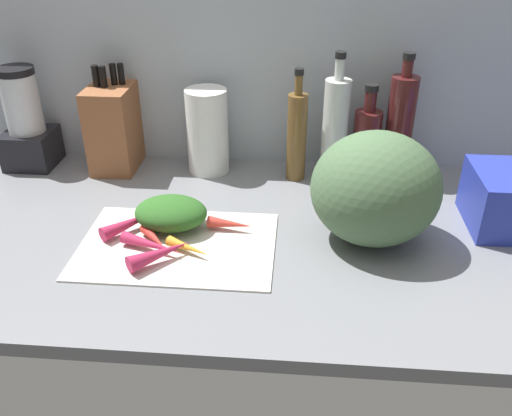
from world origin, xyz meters
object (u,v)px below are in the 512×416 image
Objects in this scene: carrot_5 at (230,224)px; knife_block at (114,127)px; bottle_0 at (297,135)px; cutting_board at (178,244)px; carrot_2 at (160,253)px; carrot_6 at (188,248)px; carrot_4 at (173,220)px; bottle_1 at (335,129)px; carrot_0 at (155,238)px; bottle_2 at (366,143)px; paper_towel_roll at (207,131)px; carrot_3 at (152,245)px; bottle_3 at (399,127)px; carrot_1 at (132,222)px; winter_squash at (375,189)px; blender_appliance at (26,125)px.

knife_block is at bearing 138.00° from carrot_5.
cutting_board is at bearing -125.01° from bottle_0.
carrot_2 is 50.71cm from bottle_0.
knife_block is 0.96× the size of bottle_0.
carrot_5 is 0.97× the size of carrot_6.
bottle_1 reaches higher than carrot_4.
bottle_2 is at bearing 37.87° from carrot_0.
carrot_5 is at bearing -72.62° from paper_towel_roll.
carrot_6 is (5.22, 3.41, -0.61)cm from carrot_2.
carrot_3 is at bearing -145.88° from cutting_board.
bottle_3 is (47.73, 41.28, 12.27)cm from carrot_6.
bottle_3 is (55.67, 38.34, 12.23)cm from carrot_0.
carrot_0 is 0.66× the size of carrot_1.
bottle_3 is (16.50, 2.42, 0.23)cm from bottle_1.
knife_block is at bearing 122.77° from cutting_board.
bottle_3 is at bearing 0.01° from paper_towel_roll.
carrot_3 and carrot_5 have the same top height.
carrot_2 is (9.10, -11.83, 0.17)cm from carrot_1.
carrot_2 is 0.41× the size of bottle_1.
carrot_0 is 0.70× the size of carrot_3.
carrot_0 is at bearing -137.48° from bottle_1.
bottle_0 reaches higher than paper_towel_roll.
carrot_0 is at bearing -145.44° from bottle_3.
bottle_1 is 1.31× the size of bottle_2.
carrot_3 is 47.03cm from knife_block.
knife_block is 0.84× the size of bottle_1.
bottle_2 is (17.98, 1.23, -1.96)cm from bottle_0.
carrot_3 is at bearing -143.53° from bottle_3.
winter_squash is 0.82× the size of bottle_3.
carrot_5 is at bearing -136.78° from bottle_2.
carrot_1 is at bearing 139.39° from carrot_0.
bottle_1 is (59.05, -2.84, 2.37)cm from knife_block.
paper_towel_roll is at bearing -179.99° from bottle_3.
bottle_2 is at bearing 45.25° from carrot_6.
knife_block is 1.10× the size of bottle_2.
carrot_6 is at bearing -86.86° from paper_towel_roll.
paper_towel_roll is 50.08cm from bottle_3.
bottle_0 reaches higher than blender_appliance.
carrot_4 reaches higher than carrot_0.
winter_squash is at bearing 8.91° from cutting_board.
knife_block reaches higher than cutting_board.
bottle_0 is (35.83, 30.18, 9.77)cm from carrot_1.
blender_appliance is (-43.99, 37.87, 9.88)cm from carrot_0.
knife_block reaches higher than carrot_5.
carrot_0 is at bearing 92.12° from carrot_3.
winter_squash is (52.85, 1.50, 9.93)cm from carrot_1.
carrot_1 is 0.67× the size of paper_towel_roll.
bottle_0 is (21.51, 38.59, 10.22)cm from carrot_6.
paper_towel_roll is at bearing 86.22° from carrot_2.
blender_appliance is 0.93× the size of bottle_0.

